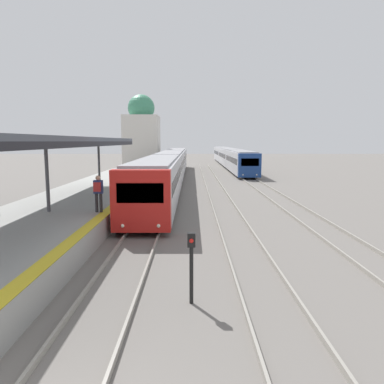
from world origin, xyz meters
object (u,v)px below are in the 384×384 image
train_far (231,156)px  signal_post_near (193,260)px  train_near (172,165)px  person_on_platform (100,191)px

train_far → signal_post_near: 53.11m
signal_post_near → train_far: bearing=83.3°
train_near → signal_post_near: size_ratio=24.49×
train_far → signal_post_near: size_ratio=24.06×
person_on_platform → train_far: size_ratio=0.04×
person_on_platform → train_near: (2.04, 21.43, -0.23)m
train_far → train_near: bearing=-109.3°
person_on_platform → signal_post_near: size_ratio=0.90×
person_on_platform → train_near: bearing=84.6°
train_near → signal_post_near: 29.01m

